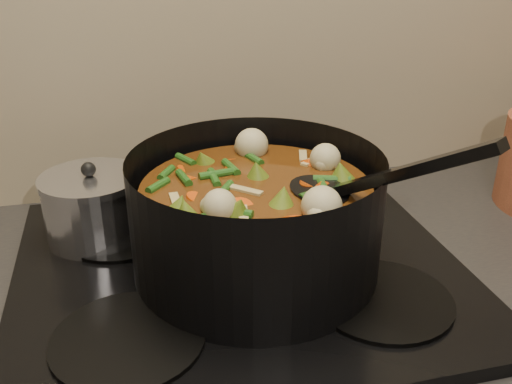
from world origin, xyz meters
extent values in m
cube|color=black|center=(0.00, 1.93, 0.89)|extent=(2.64, 0.64, 0.05)
cube|color=black|center=(0.00, 1.93, 0.92)|extent=(0.62, 0.54, 0.02)
cylinder|color=black|center=(-0.16, 1.80, 0.93)|extent=(0.18, 0.18, 0.01)
cylinder|color=black|center=(0.16, 1.80, 0.93)|extent=(0.18, 0.18, 0.01)
cylinder|color=black|center=(-0.16, 2.06, 0.93)|extent=(0.18, 0.18, 0.01)
cylinder|color=black|center=(0.16, 2.06, 0.93)|extent=(0.18, 0.18, 0.01)
cylinder|color=black|center=(0.02, 1.91, 1.01)|extent=(0.44, 0.44, 0.17)
cylinder|color=black|center=(0.02, 1.91, 0.94)|extent=(0.33, 0.33, 0.01)
cylinder|color=#5B2C0F|center=(0.02, 1.91, 1.00)|extent=(0.31, 0.31, 0.12)
cylinder|color=#D54B0A|center=(0.07, 1.91, 1.05)|extent=(0.03, 0.04, 0.03)
cylinder|color=#D54B0A|center=(0.07, 1.98, 1.05)|extent=(0.05, 0.04, 0.03)
cylinder|color=#D54B0A|center=(-0.01, 2.02, 1.05)|extent=(0.05, 0.05, 0.03)
cylinder|color=#D54B0A|center=(-0.04, 1.93, 1.05)|extent=(0.04, 0.04, 0.03)
cylinder|color=#D54B0A|center=(-0.06, 1.86, 1.05)|extent=(0.04, 0.04, 0.03)
cylinder|color=#D54B0A|center=(0.02, 1.87, 1.05)|extent=(0.05, 0.05, 0.03)
cylinder|color=#D54B0A|center=(0.09, 1.87, 1.05)|extent=(0.04, 0.04, 0.03)
cylinder|color=#D54B0A|center=(0.13, 1.95, 1.05)|extent=(0.04, 0.04, 0.03)
cylinder|color=#D54B0A|center=(0.04, 1.97, 1.05)|extent=(0.05, 0.05, 0.03)
cylinder|color=#D54B0A|center=(-0.04, 1.99, 1.05)|extent=(0.04, 0.05, 0.03)
cylinder|color=#D54B0A|center=(-0.02, 1.92, 1.05)|extent=(0.04, 0.03, 0.03)
sphere|color=#CAC18E|center=(0.09, 1.91, 1.07)|extent=(0.05, 0.05, 0.05)
sphere|color=#CAC18E|center=(0.00, 1.98, 1.07)|extent=(0.05, 0.05, 0.05)
sphere|color=#CAC18E|center=(-0.03, 1.87, 1.07)|extent=(0.05, 0.05, 0.05)
sphere|color=#CAC18E|center=(0.08, 1.88, 1.07)|extent=(0.05, 0.05, 0.05)
cone|color=#5D701C|center=(-0.05, 1.86, 1.06)|extent=(0.05, 0.05, 0.04)
cone|color=#5D701C|center=(0.05, 1.82, 1.06)|extent=(0.05, 0.05, 0.04)
cone|color=#5D701C|center=(0.12, 1.92, 1.06)|extent=(0.05, 0.05, 0.04)
cone|color=#5D701C|center=(0.04, 2.01, 1.06)|extent=(0.05, 0.05, 0.04)
cone|color=#5D701C|center=(-0.06, 1.97, 1.06)|extent=(0.05, 0.05, 0.04)
cone|color=#5D701C|center=(-0.05, 1.85, 1.06)|extent=(0.05, 0.05, 0.04)
cone|color=#5D701C|center=(0.06, 1.83, 1.06)|extent=(0.05, 0.05, 0.04)
cylinder|color=#25601C|center=(0.06, 1.95, 1.06)|extent=(0.01, 0.04, 0.01)
cylinder|color=#25601C|center=(0.02, 2.03, 1.06)|extent=(0.04, 0.04, 0.01)
cylinder|color=#25601C|center=(-0.05, 1.98, 1.06)|extent=(0.05, 0.02, 0.01)
cylinder|color=#25601C|center=(-0.05, 1.91, 1.06)|extent=(0.03, 0.05, 0.01)
cylinder|color=#25601C|center=(-0.01, 1.88, 1.06)|extent=(0.03, 0.04, 0.01)
cylinder|color=#25601C|center=(0.02, 1.80, 1.06)|extent=(0.05, 0.02, 0.01)
cylinder|color=#25601C|center=(0.09, 1.85, 1.06)|extent=(0.04, 0.04, 0.01)
cylinder|color=#25601C|center=(0.09, 1.92, 1.06)|extent=(0.01, 0.04, 0.01)
cylinder|color=#25601C|center=(0.06, 1.95, 1.06)|extent=(0.04, 0.04, 0.01)
cylinder|color=#25601C|center=(0.02, 2.03, 1.06)|extent=(0.05, 0.02, 0.01)
cylinder|color=#25601C|center=(-0.05, 1.98, 1.06)|extent=(0.03, 0.05, 0.01)
cylinder|color=#25601C|center=(-0.05, 1.91, 1.06)|extent=(0.03, 0.04, 0.01)
cylinder|color=#25601C|center=(-0.01, 1.88, 1.06)|extent=(0.05, 0.02, 0.01)
cylinder|color=#25601C|center=(0.03, 1.80, 1.06)|extent=(0.04, 0.04, 0.01)
cylinder|color=#25601C|center=(0.09, 1.85, 1.06)|extent=(0.01, 0.05, 0.01)
cube|color=tan|center=(-0.06, 1.91, 1.06)|extent=(0.05, 0.01, 0.00)
cube|color=tan|center=(0.04, 1.83, 1.06)|extent=(0.02, 0.05, 0.00)
cube|color=tan|center=(0.10, 1.93, 1.06)|extent=(0.05, 0.03, 0.00)
cube|color=tan|center=(0.00, 1.99, 1.06)|extent=(0.04, 0.04, 0.00)
cube|color=tan|center=(-0.06, 1.89, 1.06)|extent=(0.03, 0.05, 0.00)
ellipsoid|color=black|center=(0.10, 1.88, 1.06)|extent=(0.09, 0.10, 0.01)
cube|color=black|center=(0.17, 1.79, 1.12)|extent=(0.13, 0.18, 0.12)
cylinder|color=silver|center=(-0.20, 2.06, 0.98)|extent=(0.15, 0.15, 0.09)
cylinder|color=silver|center=(-0.20, 2.06, 1.03)|extent=(0.15, 0.15, 0.01)
sphere|color=black|center=(-0.20, 2.06, 1.04)|extent=(0.02, 0.02, 0.02)
camera|label=1|loc=(-0.14, 1.26, 1.37)|focal=40.00mm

